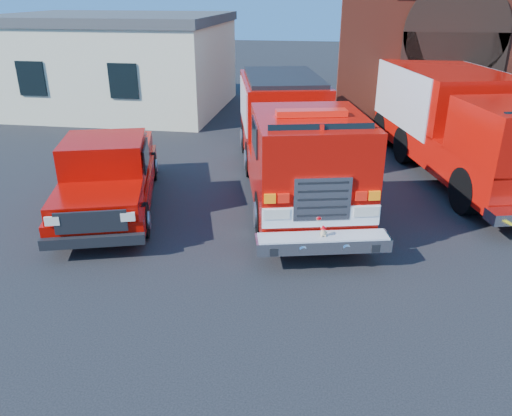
% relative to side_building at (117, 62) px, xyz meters
% --- Properties ---
extents(ground, '(100.00, 100.00, 0.00)m').
position_rel_side_building_xyz_m(ground, '(9.00, -13.00, -2.20)').
color(ground, black).
rests_on(ground, ground).
extents(parking_stripe_mid, '(0.12, 3.00, 0.01)m').
position_rel_side_building_xyz_m(parking_stripe_mid, '(15.50, -9.00, -2.20)').
color(parking_stripe_mid, yellow).
rests_on(parking_stripe_mid, ground).
extents(parking_stripe_far, '(0.12, 3.00, 0.01)m').
position_rel_side_building_xyz_m(parking_stripe_far, '(15.50, -6.00, -2.20)').
color(parking_stripe_far, yellow).
rests_on(parking_stripe_far, ground).
extents(side_building, '(10.20, 8.20, 4.35)m').
position_rel_side_building_xyz_m(side_building, '(0.00, 0.00, 0.00)').
color(side_building, beige).
rests_on(side_building, ground).
extents(fire_engine, '(4.72, 9.81, 2.92)m').
position_rel_side_building_xyz_m(fire_engine, '(9.29, -9.48, -0.69)').
color(fire_engine, black).
rests_on(fire_engine, ground).
extents(pickup_truck, '(3.79, 6.37, 1.97)m').
position_rel_side_building_xyz_m(pickup_truck, '(4.72, -11.77, -1.27)').
color(pickup_truck, black).
rests_on(pickup_truck, ground).
extents(secondary_truck, '(5.16, 9.77, 3.03)m').
position_rel_side_building_xyz_m(secondary_truck, '(14.30, -7.32, -0.55)').
color(secondary_truck, black).
rests_on(secondary_truck, ground).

